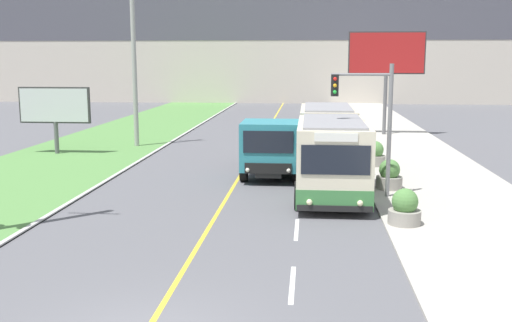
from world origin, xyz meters
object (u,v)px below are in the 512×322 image
billboard_large (387,57)px  planter_round_second (389,176)px  dump_truck (271,148)px  billboard_small (55,107)px  planter_round_far (362,140)px  utility_pole_far (134,54)px  traffic_light_mast (371,113)px  planter_round_near (405,209)px  planter_round_third (375,155)px  city_bus (329,147)px

billboard_large → planter_round_second: 18.47m
dump_truck → planter_round_second: dump_truck is taller
billboard_small → planter_round_second: (17.18, -7.86, -2.01)m
planter_round_far → utility_pole_far: bearing=177.4°
utility_pole_far → planter_round_far: bearing=-2.6°
traffic_light_mast → planter_round_near: traffic_light_mast is taller
utility_pole_far → billboard_small: 5.66m
traffic_light_mast → planter_round_far: size_ratio=4.00×
dump_truck → utility_pole_far: size_ratio=0.63×
planter_round_third → planter_round_far: planter_round_far is taller
planter_round_third → billboard_large: bearing=81.1°
utility_pole_far → billboard_small: size_ratio=2.74×
planter_round_near → planter_round_third: bearing=89.1°
planter_round_far → planter_round_third: bearing=-88.1°
billboard_large → planter_round_third: 13.49m
billboard_small → planter_round_second: 19.00m
planter_round_second → billboard_small: bearing=155.4°
city_bus → planter_round_second: bearing=-32.3°
utility_pole_far → planter_round_near: 21.77m
billboard_large → billboard_small: 21.68m
traffic_light_mast → billboard_large: size_ratio=0.72×
dump_truck → utility_pole_far: utility_pole_far is taller
planter_round_second → billboard_large: bearing=83.8°
utility_pole_far → planter_round_third: 15.58m
dump_truck → utility_pole_far: bearing=134.8°
city_bus → planter_round_second: (2.36, -1.49, -0.92)m
city_bus → traffic_light_mast: traffic_light_mast is taller
traffic_light_mast → planter_round_far: (0.76, 11.95, -2.62)m
planter_round_near → billboard_large: bearing=84.7°
city_bus → dump_truck: (-2.53, 0.89, -0.22)m
billboard_large → planter_round_near: (-2.12, -23.02, -4.78)m
dump_truck → planter_round_second: bearing=-26.0°
utility_pole_far → billboard_large: size_ratio=1.55×
utility_pole_far → billboard_small: (-3.58, -3.30, -2.89)m
dump_truck → traffic_light_mast: 5.79m
billboard_large → planter_round_near: 23.61m
dump_truck → planter_round_third: (4.87, 2.89, -0.70)m
traffic_light_mast → billboard_small: 18.69m
planter_round_second → planter_round_third: 5.28m
planter_round_near → planter_round_far: bearing=90.0°
billboard_small → planter_round_far: 17.31m
utility_pole_far → planter_round_third: size_ratio=9.05×
dump_truck → traffic_light_mast: bearing=-43.9°
dump_truck → planter_round_near: size_ratio=5.98×
planter_round_third → planter_round_far: (-0.18, 5.28, 0.02)m
dump_truck → planter_round_far: bearing=60.1°
billboard_large → billboard_small: billboard_large is taller
city_bus → planter_round_second: size_ratio=10.46×
planter_round_far → billboard_large: bearing=73.6°
planter_round_near → planter_round_second: bearing=87.8°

